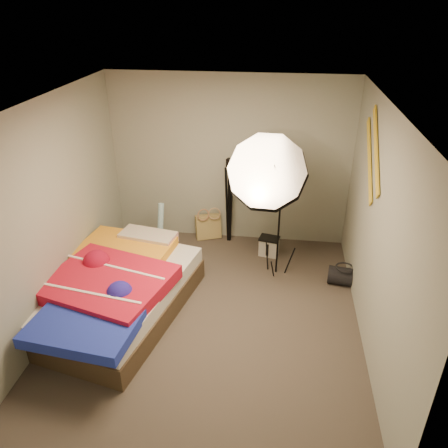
% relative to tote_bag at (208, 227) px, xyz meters
% --- Properties ---
extents(floor, '(4.00, 4.00, 0.00)m').
position_rel_tote_bag_xyz_m(floor, '(0.32, -1.90, -0.19)').
color(floor, '#494037').
rests_on(floor, ground).
extents(ceiling, '(4.00, 4.00, 0.00)m').
position_rel_tote_bag_xyz_m(ceiling, '(0.32, -1.90, 2.31)').
color(ceiling, silver).
rests_on(ceiling, wall_back).
extents(wall_back, '(3.50, 0.00, 3.50)m').
position_rel_tote_bag_xyz_m(wall_back, '(0.32, 0.10, 1.06)').
color(wall_back, gray).
rests_on(wall_back, floor).
extents(wall_front, '(3.50, 0.00, 3.50)m').
position_rel_tote_bag_xyz_m(wall_front, '(0.32, -3.90, 1.06)').
color(wall_front, gray).
rests_on(wall_front, floor).
extents(wall_left, '(0.00, 4.00, 4.00)m').
position_rel_tote_bag_xyz_m(wall_left, '(-1.43, -1.90, 1.06)').
color(wall_left, gray).
rests_on(wall_left, floor).
extents(wall_right, '(0.00, 4.00, 4.00)m').
position_rel_tote_bag_xyz_m(wall_right, '(2.07, -1.90, 1.06)').
color(wall_right, gray).
rests_on(wall_right, floor).
extents(tote_bag, '(0.42, 0.30, 0.40)m').
position_rel_tote_bag_xyz_m(tote_bag, '(0.00, 0.00, 0.00)').
color(tote_bag, tan).
rests_on(tote_bag, floor).
extents(wrapping_roll, '(0.15, 0.23, 0.74)m').
position_rel_tote_bag_xyz_m(wrapping_roll, '(-0.64, -0.45, 0.18)').
color(wrapping_roll, '#5BB6CF').
rests_on(wrapping_roll, floor).
extents(camera_case, '(0.30, 0.24, 0.26)m').
position_rel_tote_bag_xyz_m(camera_case, '(0.96, -0.39, -0.06)').
color(camera_case, beige).
rests_on(camera_case, floor).
extents(duffel_bag, '(0.43, 0.30, 0.24)m').
position_rel_tote_bag_xyz_m(duffel_bag, '(1.97, -1.00, -0.07)').
color(duffel_bag, black).
rests_on(duffel_bag, floor).
extents(wall_stripe_upper, '(0.02, 0.91, 0.78)m').
position_rel_tote_bag_xyz_m(wall_stripe_upper, '(2.05, -1.30, 1.76)').
color(wall_stripe_upper, gold).
rests_on(wall_stripe_upper, wall_right).
extents(wall_stripe_lower, '(0.02, 0.91, 0.78)m').
position_rel_tote_bag_xyz_m(wall_stripe_lower, '(2.05, -1.05, 1.56)').
color(wall_stripe_lower, gold).
rests_on(wall_stripe_lower, wall_right).
extents(bed, '(1.88, 2.46, 0.62)m').
position_rel_tote_bag_xyz_m(bed, '(-0.82, -1.94, 0.12)').
color(bed, '#463625').
rests_on(bed, floor).
extents(photo_umbrella, '(1.24, 0.95, 2.07)m').
position_rel_tote_bag_xyz_m(photo_umbrella, '(0.90, -0.94, 1.29)').
color(photo_umbrella, black).
rests_on(photo_umbrella, floor).
extents(camera_tripod, '(0.09, 0.09, 1.34)m').
position_rel_tote_bag_xyz_m(camera_tripod, '(0.33, -0.04, 0.57)').
color(camera_tripod, black).
rests_on(camera_tripod, floor).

